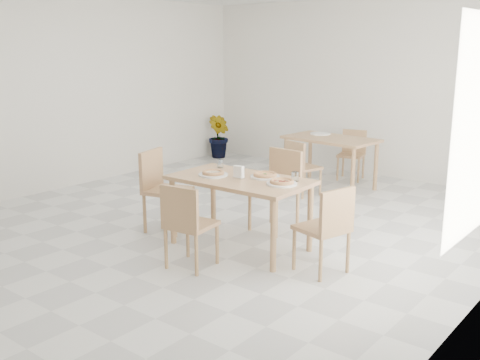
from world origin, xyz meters
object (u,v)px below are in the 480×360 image
Objects in this scene: main_table at (240,186)px; chair_south at (186,221)px; plate_margherita at (265,177)px; second_table at (331,144)px; chair_west at (161,184)px; napkin_holder at (239,172)px; chair_back_s at (300,164)px; pizza_mushroom at (213,173)px; tumbler_a at (295,176)px; chair_north at (279,184)px; chair_back_n at (352,151)px; pizza_pepperoni at (282,181)px; chair_east at (328,224)px; pizza_margherita at (265,175)px; plate_mushroom at (213,175)px; potted_plant at (220,136)px; plate_pepperoni at (282,184)px; tumbler_b at (220,164)px; plate_empty at (320,134)px.

chair_south is (-0.02, -0.77, -0.18)m from main_table.
plate_margherita is 2.77m from second_table.
napkin_holder is at bearing -102.81° from chair_west.
napkin_holder is 0.17× the size of chair_back_s.
pizza_mushroom is at bearing 114.82° from chair_back_s.
second_table is at bearing 112.46° from tumbler_a.
chair_north is at bearing -71.37° from second_table.
chair_north reaches higher than chair_back_n.
pizza_pepperoni is at bearing -24.38° from plate_margherita.
pizza_margherita is at bearing -89.49° from chair_east.
chair_back_n is at bearing 102.60° from pizza_margherita.
chair_back_s is at bearing 99.05° from plate_mushroom.
plate_mushroom is (-0.29, -0.09, 0.10)m from main_table.
main_table is at bearing -137.63° from pizza_margherita.
napkin_holder is at bearing 122.37° from chair_back_s.
plate_mushroom is 0.02m from pizza_mushroom.
second_table is at bearing -81.02° from chair_back_s.
potted_plant is at bearing 137.59° from pizza_pepperoni.
plate_pepperoni is 3.68m from chair_back_n.
tumbler_b is at bearing 173.44° from plate_margherita.
chair_south reaches higher than plate_mushroom.
pizza_margherita reaches higher than main_table.
chair_west is 3.07× the size of plate_pepperoni.
chair_north is 1.35m from chair_west.
plate_mushroom is 0.37× the size of potted_plant.
chair_back_s is at bearing 112.86° from pizza_margherita.
chair_back_s is at bearing -92.15° from second_table.
plate_mushroom is at bearing -157.28° from tumbler_a.
tumbler_b is (-0.98, 0.22, 0.04)m from plate_pepperoni.
plate_pepperoni is 2.42m from chair_back_s.
plate_margherita is 0.68m from tumbler_b.
chair_east is 3.95m from chair_back_n.
plate_margherita is 0.33m from plate_pepperoni.
pizza_margherita is 0.38× the size of chair_back_s.
plate_empty is (-0.29, -0.52, 0.31)m from chair_back_n.
chair_back_s reaches higher than plate_margherita.
main_table is 3.14m from plate_empty.
potted_plant reaches higher than pizza_margherita.
pizza_mushroom is at bearing -150.90° from plate_margherita.
chair_north is 0.68m from plate_margherita.
plate_pepperoni is at bearing -12.43° from tumbler_b.
chair_north reaches higher than napkin_holder.
tumbler_a is at bearing 22.72° from pizza_mushroom.
chair_south is 1.31m from chair_east.
second_table is at bearing -13.47° from potted_plant.
plate_margherita is 0.02m from pizza_margherita.
plate_mushroom is 1.00× the size of plate_empty.
napkin_holder is (-0.49, -0.06, 0.06)m from plate_pepperoni.
pizza_mushroom is 2.00× the size of napkin_holder.
chair_north reaches higher than plate_mushroom.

